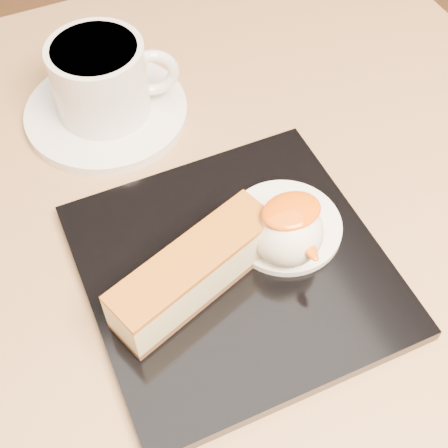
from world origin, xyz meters
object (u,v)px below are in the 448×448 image
ice_cream_scoop (288,232)px  dessert_plate (235,269)px  saucer (107,112)px  coffee_cup (102,78)px  table (188,378)px  cheesecake (194,272)px

ice_cream_scoop → dessert_plate: bearing=172.9°
saucer → coffee_cup: coffee_cup is taller
table → ice_cream_scoop: size_ratio=15.14×
coffee_cup → saucer: bearing=180.0°
table → ice_cream_scoop: 0.21m
table → cheesecake: size_ratio=5.85×
table → cheesecake: (0.01, -0.00, 0.19)m
ice_cream_scoop → saucer: bearing=109.5°
cheesecake → saucer: size_ratio=0.91×
table → coffee_cup: size_ratio=7.16×
saucer → coffee_cup: bearing=-14.2°
cheesecake → saucer: (0.00, 0.21, -0.03)m
ice_cream_scoop → coffee_cup: size_ratio=0.47×
cheesecake → ice_cream_scoop: size_ratio=2.59×
ice_cream_scoop → saucer: (-0.07, 0.21, -0.03)m
ice_cream_scoop → coffee_cup: (-0.07, 0.21, 0.01)m
table → saucer: saucer is taller
table → dessert_plate: bearing=1.4°
cheesecake → saucer: bearing=71.1°
dessert_plate → coffee_cup: size_ratio=1.97×
dessert_plate → coffee_cup: coffee_cup is taller
table → cheesecake: cheesecake is taller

